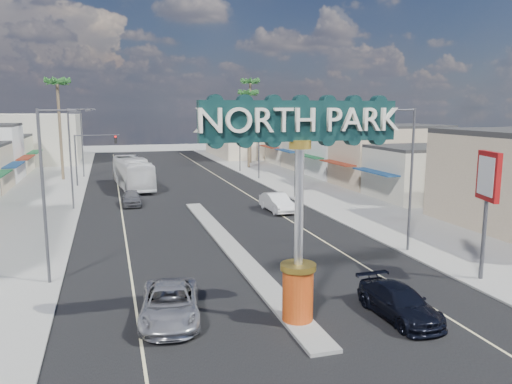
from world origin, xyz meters
TOP-DOWN VIEW (x-y plane):
  - ground at (0.00, 30.00)m, footprint 160.00×160.00m
  - road at (0.00, 30.00)m, footprint 20.00×120.00m
  - median_island at (0.00, 14.00)m, footprint 1.30×30.00m
  - sidewalk_left at (-14.00, 30.00)m, footprint 8.00×120.00m
  - sidewalk_right at (14.00, 30.00)m, footprint 8.00×120.00m
  - storefront_row_right at (24.00, 43.00)m, footprint 12.00×42.00m
  - backdrop_far_left at (-22.00, 75.00)m, footprint 20.00×20.00m
  - backdrop_far_right at (22.00, 75.00)m, footprint 20.00×20.00m
  - gateway_sign at (0.00, 1.98)m, footprint 8.20×1.50m
  - traffic_signal_left at (-9.18, 43.99)m, footprint 5.09×0.45m
  - traffic_signal_right at (9.18, 43.99)m, footprint 5.09×0.45m
  - streetlight_l_near at (-10.43, 10.00)m, footprint 2.03×0.22m
  - streetlight_l_mid at (-10.43, 30.00)m, footprint 2.03×0.22m
  - streetlight_l_far at (-10.43, 52.00)m, footprint 2.03×0.22m
  - streetlight_r_near at (10.43, 10.00)m, footprint 2.03×0.22m
  - streetlight_r_mid at (10.43, 30.00)m, footprint 2.03×0.22m
  - streetlight_r_far at (10.43, 52.00)m, footprint 2.03×0.22m
  - palm_left_far at (-13.00, 50.00)m, footprint 2.60×2.60m
  - palm_right_mid at (13.00, 56.00)m, footprint 2.60×2.60m
  - palm_right_far at (15.00, 62.00)m, footprint 2.60×2.60m
  - suv_left at (-5.14, 3.84)m, footprint 3.17×5.61m
  - suv_right at (4.44, 1.26)m, footprint 2.11×4.85m
  - car_parked_left at (-5.50, 30.64)m, footprint 1.75×4.24m
  - car_parked_right at (6.67, 24.17)m, footprint 1.95×4.96m
  - city_bus at (-4.84, 41.26)m, footprint 4.19×12.66m
  - bank_pylon_sign at (11.19, 4.16)m, footprint 0.81×2.10m

SIDE VIEW (x-z plane):
  - ground at x=0.00m, z-range 0.00..0.00m
  - road at x=0.00m, z-range 0.00..0.01m
  - sidewalk_left at x=-14.00m, z-range 0.00..0.12m
  - sidewalk_right at x=14.00m, z-range 0.00..0.12m
  - median_island at x=0.00m, z-range 0.00..0.16m
  - suv_right at x=4.44m, z-range 0.00..1.39m
  - car_parked_left at x=-5.50m, z-range 0.00..1.44m
  - suv_left at x=-5.14m, z-range 0.00..1.48m
  - car_parked_right at x=6.67m, z-range 0.00..1.61m
  - city_bus at x=-4.84m, z-range 0.00..3.46m
  - storefront_row_right at x=24.00m, z-range 0.00..6.00m
  - backdrop_far_left at x=-22.00m, z-range 0.00..8.00m
  - backdrop_far_right at x=22.00m, z-range 0.00..8.00m
  - traffic_signal_left at x=-9.18m, z-range 1.27..7.27m
  - traffic_signal_right at x=9.18m, z-range 1.27..7.27m
  - streetlight_l_near at x=-10.43m, z-range 0.57..9.57m
  - streetlight_l_mid at x=-10.43m, z-range 0.57..9.57m
  - streetlight_l_far at x=-10.43m, z-range 0.57..9.57m
  - streetlight_r_near at x=10.43m, z-range 0.57..9.57m
  - streetlight_r_mid at x=10.43m, z-range 0.57..9.57m
  - streetlight_r_far at x=10.43m, z-range 0.57..9.57m
  - bank_pylon_sign at x=11.19m, z-range 1.84..8.57m
  - gateway_sign at x=0.00m, z-range 1.35..10.50m
  - palm_right_mid at x=13.00m, z-range 4.55..16.65m
  - palm_left_far at x=-13.00m, z-range 4.95..18.05m
  - palm_right_far at x=15.00m, z-range 5.34..19.44m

